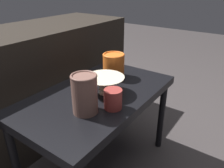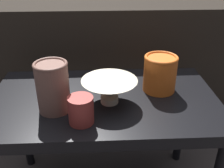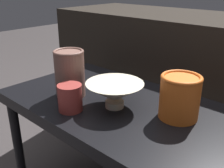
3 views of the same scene
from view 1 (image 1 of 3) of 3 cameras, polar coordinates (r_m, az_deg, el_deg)
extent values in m
plane|color=#383333|center=(1.32, -3.22, -20.80)|extent=(8.00, 8.00, 0.00)
cube|color=black|center=(1.04, -3.83, -3.21)|extent=(0.79, 0.46, 0.04)
cylinder|color=black|center=(1.35, 12.75, -8.32)|extent=(0.04, 0.04, 0.44)
cylinder|color=black|center=(1.13, -23.93, -18.14)|extent=(0.04, 0.04, 0.44)
cylinder|color=black|center=(1.51, -0.76, -3.78)|extent=(0.04, 0.04, 0.44)
cube|color=black|center=(1.49, -21.32, -0.38)|extent=(1.50, 0.50, 0.70)
cylinder|color=beige|center=(1.02, -1.88, -1.79)|extent=(0.06, 0.06, 0.02)
cone|color=beige|center=(1.01, -1.91, 0.30)|extent=(0.18, 0.18, 0.06)
cylinder|color=brown|center=(0.86, -7.15, -2.75)|extent=(0.10, 0.10, 0.16)
torus|color=brown|center=(0.82, -7.44, 2.08)|extent=(0.10, 0.10, 0.01)
cylinder|color=orange|center=(1.18, 0.42, 4.74)|extent=(0.12, 0.12, 0.12)
torus|color=orange|center=(1.16, 0.43, 7.63)|extent=(0.12, 0.12, 0.01)
cylinder|color=maroon|center=(0.89, 0.27, -3.93)|extent=(0.07, 0.07, 0.08)
camera|label=2|loc=(0.72, 53.26, 14.41)|focal=42.00mm
camera|label=3|loc=(1.23, 37.10, 16.01)|focal=42.00mm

